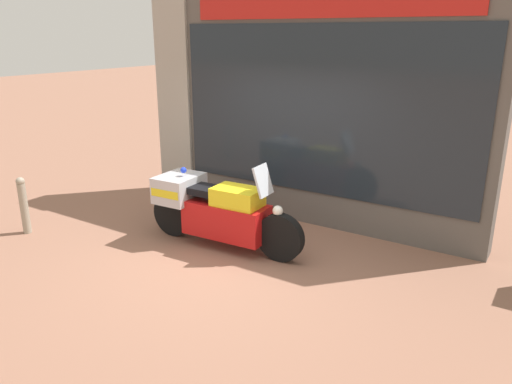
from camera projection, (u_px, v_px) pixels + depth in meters
The scene contains 5 objects.
ground_plane at pixel (232, 261), 6.70m from camera, with size 60.00×60.00×0.00m, color #8E604C.
shop_building at pixel (285, 109), 7.93m from camera, with size 5.76×0.55×3.51m.
window_display at pixel (319, 191), 8.02m from camera, with size 4.58×0.30×2.06m.
paramedic_motorcycle at pixel (215, 208), 7.06m from camera, with size 2.46×0.71×1.28m.
street_bollard at pixel (24, 205), 7.51m from camera, with size 0.13×0.13×0.88m.
Camera 1 is at (3.57, -4.94, 2.94)m, focal length 35.00 mm.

